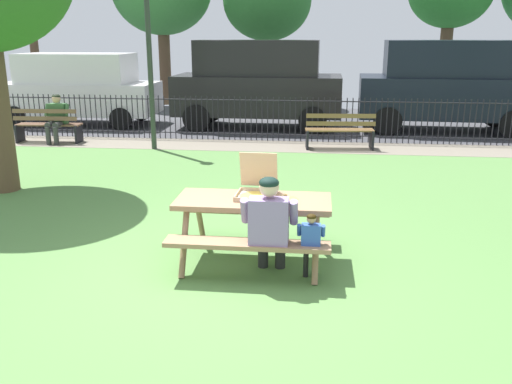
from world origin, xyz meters
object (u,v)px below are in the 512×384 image
object	(u,v)px
park_bench_center	(340,131)
parked_car_center	(447,84)
child_at_table	(311,240)
pizza_slice_on_table	(288,197)
far_tree_center	(267,0)
adult_at_table	(269,223)
pizza_box_open	(257,188)
parked_car_left	(258,82)
picnic_table_foreground	(253,213)
person_on_park_bench	(56,116)
lamp_post_walkway	(148,30)
park_bench_left	(48,126)
parked_car_far_left	(79,88)

from	to	relation	value
park_bench_center	parked_car_center	xyz separation A→B (m)	(2.98, 2.81, 0.89)
park_bench_center	child_at_table	bearing A→B (deg)	-94.37
pizza_slice_on_table	far_tree_center	size ratio (longest dim) A/B	0.05
pizza_slice_on_table	adult_at_table	size ratio (longest dim) A/B	0.22
park_bench_center	pizza_box_open	bearing A→B (deg)	-100.36
pizza_slice_on_table	parked_car_left	bearing A→B (deg)	98.32
child_at_table	picnic_table_foreground	bearing A→B (deg)	142.00
person_on_park_bench	parked_car_center	distance (m)	10.36
park_bench_center	parked_car_left	bearing A→B (deg)	128.50
lamp_post_walkway	parked_car_left	bearing A→B (deg)	57.22
lamp_post_walkway	parked_car_left	size ratio (longest dim) A/B	0.94
lamp_post_walkway	adult_at_table	bearing A→B (deg)	-63.86
child_at_table	park_bench_center	xyz separation A→B (m)	(0.56, 7.33, -0.08)
pizza_slice_on_table	park_bench_left	size ratio (longest dim) A/B	0.16
pizza_slice_on_table	person_on_park_bench	size ratio (longest dim) A/B	0.22
parked_car_center	picnic_table_foreground	bearing A→B (deg)	-113.73
child_at_table	lamp_post_walkway	distance (m)	8.14
pizza_box_open	park_bench_center	world-z (taller)	pizza_box_open
person_on_park_bench	parked_car_far_left	distance (m)	2.90
adult_at_table	parked_car_left	world-z (taller)	parked_car_left
park_bench_left	park_bench_center	world-z (taller)	same
pizza_slice_on_table	adult_at_table	xyz separation A→B (m)	(-0.17, -0.58, -0.12)
pizza_box_open	parked_car_center	xyz separation A→B (m)	(4.20, 9.49, 0.44)
pizza_box_open	park_bench_center	xyz separation A→B (m)	(1.22, 6.67, -0.45)
child_at_table	park_bench_left	world-z (taller)	park_bench_left
parked_car_left	adult_at_table	bearing A→B (deg)	-83.08
child_at_table	pizza_slice_on_table	bearing A→B (deg)	114.74
pizza_box_open	pizza_slice_on_table	bearing A→B (deg)	-7.55
pizza_slice_on_table	parked_car_center	world-z (taller)	parked_car_center
park_bench_left	person_on_park_bench	bearing A→B (deg)	4.60
person_on_park_bench	far_tree_center	xyz separation A→B (m)	(4.50, 7.92, 3.13)
park_bench_left	pizza_slice_on_table	bearing A→B (deg)	-46.56
parked_car_left	parked_car_center	distance (m)	5.22
adult_at_table	child_at_table	world-z (taller)	adult_at_table
child_at_table	park_bench_center	world-z (taller)	park_bench_center
person_on_park_bench	park_bench_left	bearing A→B (deg)	-175.40
pizza_slice_on_table	child_at_table	bearing A→B (deg)	-65.26
picnic_table_foreground	far_tree_center	distance (m)	15.13
picnic_table_foreground	parked_car_left	world-z (taller)	parked_car_left
parked_car_far_left	parked_car_left	xyz separation A→B (m)	(5.36, -0.00, 0.21)
lamp_post_walkway	picnic_table_foreground	bearing A→B (deg)	-63.77
pizza_box_open	park_bench_center	size ratio (longest dim) A/B	0.33
picnic_table_foreground	pizza_slice_on_table	xyz separation A→B (m)	(0.40, 0.08, 0.18)
parked_car_center	pizza_box_open	bearing A→B (deg)	-113.89
adult_at_table	park_bench_center	size ratio (longest dim) A/B	0.73
pizza_slice_on_table	child_at_table	distance (m)	0.73
lamp_post_walkway	pizza_slice_on_table	bearing A→B (deg)	-60.61
person_on_park_bench	pizza_box_open	bearing A→B (deg)	-49.32
adult_at_table	lamp_post_walkway	size ratio (longest dim) A/B	0.27
pizza_slice_on_table	parked_car_left	distance (m)	9.65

